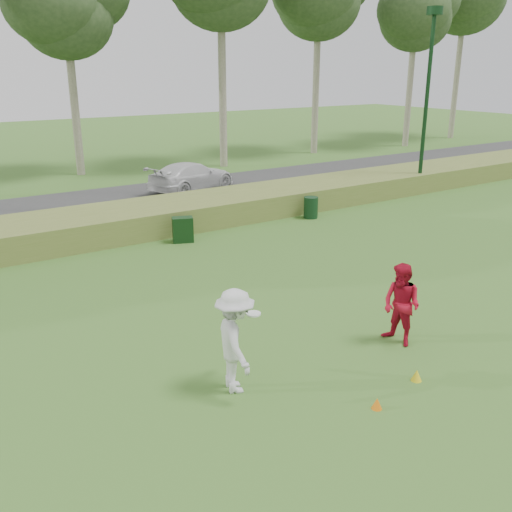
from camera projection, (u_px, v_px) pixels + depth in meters
ground at (368, 372)px, 11.21m from camera, size 120.00×120.00×0.00m
reed_strip at (133, 220)px, 20.54m from camera, size 80.00×3.00×0.90m
park_road at (90, 205)px, 24.62m from camera, size 80.00×6.00×0.06m
lamp_post at (430, 69)px, 25.48m from camera, size 0.70×0.70×8.18m
tree_4 at (65, 6)px, 28.88m from camera, size 6.24×6.24×11.50m
tree_7 at (416, 11)px, 39.91m from camera, size 6.50×6.50×12.50m
player_white at (235, 341)px, 10.32m from camera, size 1.06×1.43×1.98m
player_red at (401, 305)px, 12.11m from camera, size 0.76×0.93×1.80m
cone_orange at (377, 403)px, 9.99m from camera, size 0.19×0.19×0.21m
cone_yellow at (417, 375)px, 10.88m from camera, size 0.21×0.21×0.23m
utility_cabinet at (183, 230)px, 19.39m from camera, size 0.80×0.65×0.86m
trash_bin at (311, 208)px, 22.46m from camera, size 0.71×0.71×0.84m
car_right at (192, 176)px, 27.17m from camera, size 4.92×3.11×1.33m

